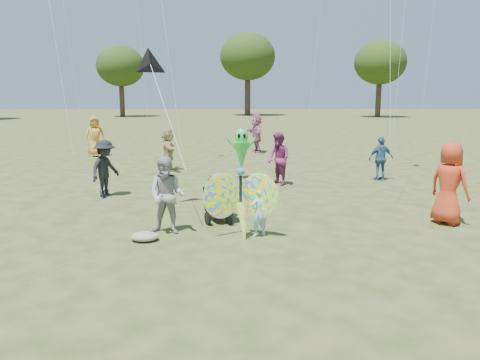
# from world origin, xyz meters

# --- Properties ---
(ground) EXTENTS (160.00, 160.00, 0.00)m
(ground) POSITION_xyz_m (0.00, 0.00, 0.00)
(ground) COLOR #51592B
(ground) RESTS_ON ground
(child_girl) EXTENTS (0.43, 0.38, 1.00)m
(child_girl) POSITION_xyz_m (0.18, 1.07, 0.50)
(child_girl) COLOR #96C2D4
(child_girl) RESTS_ON ground
(adult_man) EXTENTS (0.90, 0.76, 1.63)m
(adult_man) POSITION_xyz_m (-1.72, 1.31, 0.81)
(adult_man) COLOR #9A999F
(adult_man) RESTS_ON ground
(grey_bag) EXTENTS (0.56, 0.46, 0.18)m
(grey_bag) POSITION_xyz_m (-2.12, 0.81, 0.09)
(grey_bag) COLOR gray
(grey_bag) RESTS_ON ground
(crowd_a) EXTENTS (0.99, 1.07, 1.84)m
(crowd_a) POSITION_xyz_m (4.49, 1.93, 0.92)
(crowd_a) COLOR #BB371E
(crowd_a) RESTS_ON ground
(crowd_b) EXTENTS (0.99, 1.20, 1.62)m
(crowd_b) POSITION_xyz_m (-3.95, 4.94, 0.81)
(crowd_b) COLOR black
(crowd_b) RESTS_ON ground
(crowd_c) EXTENTS (0.92, 0.52, 1.48)m
(crowd_c) POSITION_xyz_m (4.69, 7.31, 0.74)
(crowd_c) COLOR #325B8B
(crowd_c) RESTS_ON ground
(crowd_d) EXTENTS (0.67, 1.57, 1.64)m
(crowd_d) POSITION_xyz_m (-2.74, 9.45, 0.82)
(crowd_d) COLOR tan
(crowd_d) RESTS_ON ground
(crowd_e) EXTENTS (0.96, 1.03, 1.69)m
(crowd_e) POSITION_xyz_m (1.14, 6.53, 0.84)
(crowd_e) COLOR #7A285F
(crowd_e) RESTS_ON ground
(crowd_g) EXTENTS (1.04, 0.82, 1.87)m
(crowd_g) POSITION_xyz_m (-6.68, 13.68, 0.93)
(crowd_g) COLOR gold
(crowd_g) RESTS_ON ground
(crowd_j) EXTENTS (0.97, 1.86, 1.91)m
(crowd_j) POSITION_xyz_m (0.92, 15.14, 0.96)
(crowd_j) COLOR #A75F79
(crowd_j) RESTS_ON ground
(jogging_stroller) EXTENTS (0.76, 1.14, 1.09)m
(jogging_stroller) POSITION_xyz_m (-0.68, 2.32, 0.61)
(jogging_stroller) COLOR black
(jogging_stroller) RESTS_ON ground
(butterfly_kite) EXTENTS (1.74, 0.75, 1.64)m
(butterfly_kite) POSITION_xyz_m (-0.18, 1.00, 0.70)
(butterfly_kite) COLOR orange
(butterfly_kite) RESTS_ON ground
(delta_kite_rig) EXTENTS (1.45, 2.28, 2.70)m
(delta_kite_rig) POSITION_xyz_m (-2.31, 3.35, 3.58)
(delta_kite_rig) COLOR black
(delta_kite_rig) RESTS_ON ground
(alien_kite) EXTENTS (1.12, 0.69, 1.74)m
(alien_kite) POSITION_xyz_m (-0.01, 7.67, 0.97)
(alien_kite) COLOR green
(alien_kite) RESTS_ON ground
(tree_line) EXTENTS (91.78, 33.60, 10.79)m
(tree_line) POSITION_xyz_m (3.67, 44.99, 6.86)
(tree_line) COLOR #3A2D21
(tree_line) RESTS_ON ground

